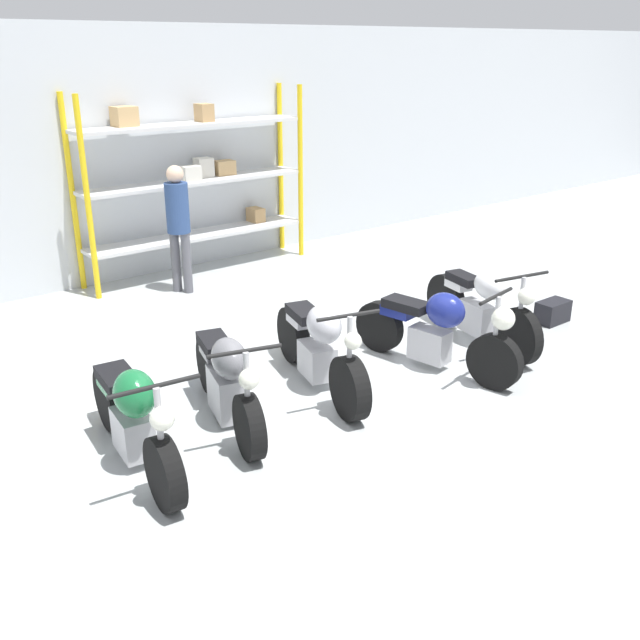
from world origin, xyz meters
The scene contains 10 objects.
ground_plane centered at (0.00, 0.00, 0.00)m, with size 30.00×30.00×0.00m, color #B2B7B7.
back_wall centered at (0.00, 5.04, 1.80)m, with size 30.00×0.08×3.60m.
shelving_rack centered at (1.01, 4.69, 1.46)m, with size 3.61×0.63×2.73m.
motorcycle_green centered at (-2.17, 0.14, 0.44)m, with size 0.69×2.02×1.02m.
motorcycle_grey centered at (-1.17, 0.30, 0.42)m, with size 0.82×1.91×0.99m.
motorcycle_silver centered at (-0.07, 0.33, 0.45)m, with size 0.82×2.04×1.04m.
motorcycle_blue centered at (1.19, -0.11, 0.46)m, with size 0.67×2.04×1.01m.
motorcycle_white centered at (2.14, 0.07, 0.44)m, with size 0.74×1.98×1.01m.
person_browsing centered at (0.29, 3.92, 1.06)m, with size 0.44×0.44×1.79m.
toolbox centered at (3.39, -0.07, 0.14)m, with size 0.44×0.26×0.28m.
Camera 1 is at (-4.17, -4.87, 3.31)m, focal length 40.00 mm.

